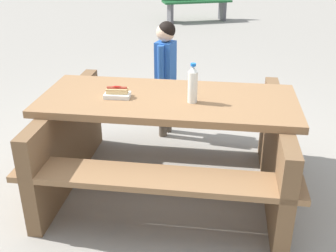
# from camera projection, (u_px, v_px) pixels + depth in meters

# --- Properties ---
(ground_plane) EXTENTS (30.00, 30.00, 0.00)m
(ground_plane) POSITION_uv_depth(u_px,v_px,m) (168.00, 187.00, 3.20)
(ground_plane) COLOR gray
(ground_plane) RESTS_ON ground
(picnic_table) EXTENTS (2.03, 1.72, 0.75)m
(picnic_table) POSITION_uv_depth(u_px,v_px,m) (168.00, 136.00, 3.01)
(picnic_table) COLOR olive
(picnic_table) RESTS_ON ground
(soda_bottle) EXTENTS (0.07, 0.07, 0.27)m
(soda_bottle) POSITION_uv_depth(u_px,v_px,m) (193.00, 84.00, 2.74)
(soda_bottle) COLOR silver
(soda_bottle) RESTS_ON picnic_table
(hotdog_tray) EXTENTS (0.19, 0.13, 0.08)m
(hotdog_tray) POSITION_uv_depth(u_px,v_px,m) (117.00, 93.00, 2.87)
(hotdog_tray) COLOR white
(hotdog_tray) RESTS_ON picnic_table
(child_in_coat) EXTENTS (0.21, 0.25, 1.10)m
(child_in_coat) POSITION_uv_depth(u_px,v_px,m) (166.00, 65.00, 3.75)
(child_in_coat) COLOR brown
(child_in_coat) RESTS_ON ground
(park_bench_mid) EXTENTS (1.55, 0.65, 0.85)m
(park_bench_mid) POSITION_uv_depth(u_px,v_px,m) (196.00, 0.00, 9.01)
(park_bench_mid) COLOR #1E592D
(park_bench_mid) RESTS_ON ground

